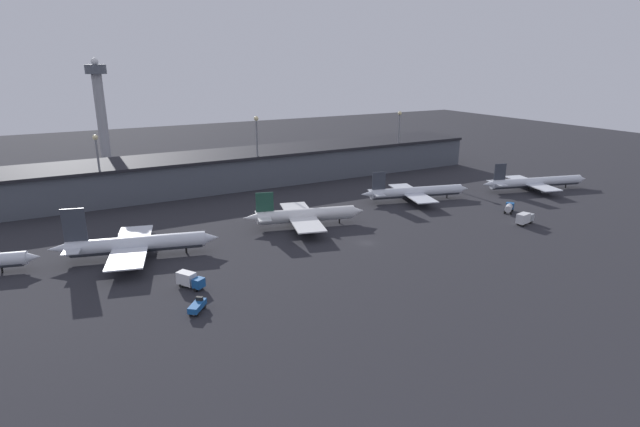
# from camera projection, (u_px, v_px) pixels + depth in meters

# --- Properties ---
(ground) EXTENTS (600.00, 600.00, 0.00)m
(ground) POSITION_uv_depth(u_px,v_px,m) (366.00, 243.00, 143.10)
(ground) COLOR #26262B
(terminal_building) EXTENTS (206.99, 27.68, 13.68)m
(terminal_building) POSITION_uv_depth(u_px,v_px,m) (256.00, 167.00, 212.49)
(terminal_building) COLOR #4C515B
(terminal_building) RESTS_ON ground
(airplane_1) EXTENTS (42.50, 34.12, 14.51)m
(airplane_1) POSITION_uv_depth(u_px,v_px,m) (136.00, 244.00, 131.66)
(airplane_1) COLOR silver
(airplane_1) RESTS_ON ground
(airplane_2) EXTENTS (38.47, 32.98, 11.70)m
(airplane_2) POSITION_uv_depth(u_px,v_px,m) (305.00, 215.00, 156.95)
(airplane_2) COLOR white
(airplane_2) RESTS_ON ground
(airplane_3) EXTENTS (42.48, 29.32, 11.63)m
(airplane_3) POSITION_uv_depth(u_px,v_px,m) (415.00, 192.00, 185.78)
(airplane_3) COLOR silver
(airplane_3) RESTS_ON ground
(airplane_4) EXTENTS (46.94, 28.10, 11.58)m
(airplane_4) POSITION_uv_depth(u_px,v_px,m) (535.00, 182.00, 200.91)
(airplane_4) COLOR silver
(airplane_4) RESTS_ON ground
(service_vehicle_1) EXTENTS (7.54, 4.02, 3.79)m
(service_vehicle_1) POSITION_uv_depth(u_px,v_px,m) (525.00, 218.00, 158.78)
(service_vehicle_1) COLOR #9EA3A8
(service_vehicle_1) RESTS_ON ground
(service_vehicle_2) EXTENTS (4.95, 5.47, 2.77)m
(service_vehicle_2) POSITION_uv_depth(u_px,v_px,m) (197.00, 306.00, 103.61)
(service_vehicle_2) COLOR #195199
(service_vehicle_2) RESTS_ON ground
(service_vehicle_3) EXTENTS (5.66, 7.06, 3.60)m
(service_vehicle_3) POSITION_uv_depth(u_px,v_px,m) (190.00, 280.00, 114.38)
(service_vehicle_3) COLOR #195199
(service_vehicle_3) RESTS_ON ground
(service_vehicle_4) EXTENTS (6.69, 5.66, 2.96)m
(service_vehicle_4) POSITION_uv_depth(u_px,v_px,m) (509.00, 207.00, 171.50)
(service_vehicle_4) COLOR #195199
(service_vehicle_4) RESTS_ON ground
(lamp_post_0) EXTENTS (1.80, 1.80, 26.17)m
(lamp_post_0) POSITION_uv_depth(u_px,v_px,m) (99.00, 163.00, 171.03)
(lamp_post_0) COLOR slate
(lamp_post_0) RESTS_ON ground
(lamp_post_1) EXTENTS (1.80, 1.80, 29.44)m
(lamp_post_1) POSITION_uv_depth(u_px,v_px,m) (257.00, 145.00, 197.17)
(lamp_post_1) COLOR slate
(lamp_post_1) RESTS_ON ground
(lamp_post_2) EXTENTS (1.80, 1.80, 28.16)m
(lamp_post_2) POSITION_uv_depth(u_px,v_px,m) (399.00, 134.00, 229.28)
(lamp_post_2) COLOR slate
(lamp_post_2) RESTS_ON ground
(control_tower) EXTENTS (9.00, 9.00, 51.29)m
(control_tower) POSITION_uv_depth(u_px,v_px,m) (101.00, 109.00, 224.34)
(control_tower) COLOR #99999E
(control_tower) RESTS_ON ground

